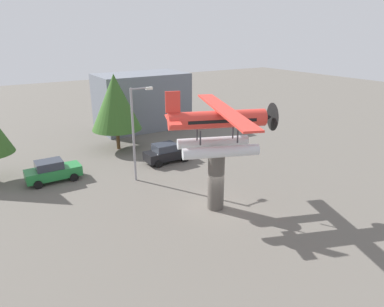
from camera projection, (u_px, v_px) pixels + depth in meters
name	position (u px, v px, depth m)	size (l,w,h in m)	color
ground_plane	(215.00, 208.00, 23.77)	(140.00, 140.00, 0.00)	#605B54
display_pedestal	(216.00, 181.00, 23.09)	(1.10, 1.10, 4.04)	#4C4742
floatplane_monument	(219.00, 127.00, 21.88)	(7.19, 10.10, 4.00)	silver
car_near_green	(52.00, 171.00, 27.68)	(4.20, 2.02, 1.76)	#237A38
car_mid_black	(167.00, 153.00, 31.77)	(4.20, 2.02, 1.76)	black
streetlight_primary	(135.00, 128.00, 26.83)	(1.84, 0.28, 7.42)	gray
storefront_building	(142.00, 101.00, 42.57)	(10.62, 6.23, 6.60)	slate
tree_east	(115.00, 102.00, 34.04)	(4.92, 4.92, 7.55)	brown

